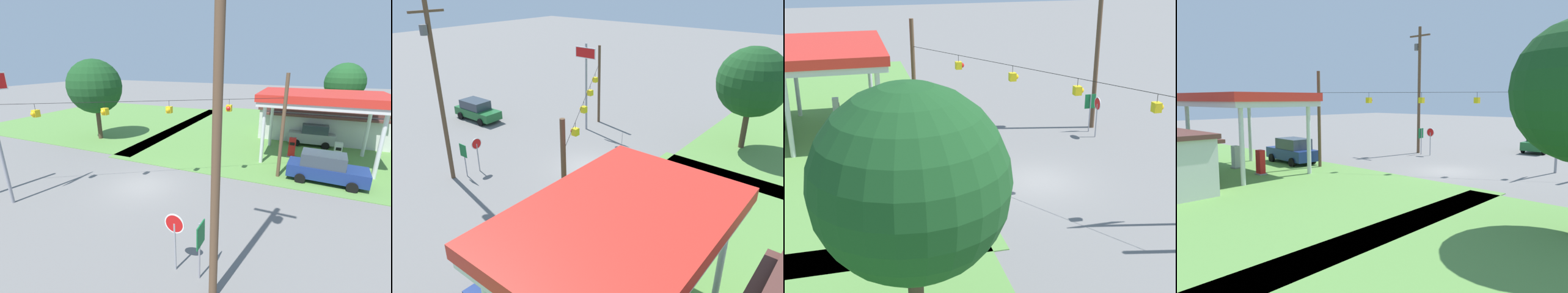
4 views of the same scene
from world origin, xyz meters
TOP-DOWN VIEW (x-y plane):
  - ground_plane at (0.00, 0.00)m, footprint 160.00×160.00m
  - gas_station_canopy at (10.23, 9.62)m, footprint 9.14×6.24m
  - fuel_pump_near at (8.51, 9.62)m, footprint 0.71×0.56m
  - fuel_pump_far at (11.95, 9.62)m, footprint 0.71×0.56m
  - car_at_pumps_front at (10.89, 5.38)m, footprint 5.02×2.33m
  - car_at_pumps_rear at (10.06, 13.86)m, footprint 4.13×2.14m
  - car_on_crossroad at (-1.17, -14.44)m, footprint 2.19×4.82m
  - stop_sign_roadside at (5.28, -5.56)m, footprint 0.80×0.08m
  - stop_sign_overhead at (-5.68, -4.72)m, footprint 0.22×2.09m
  - route_sign at (6.33, -5.60)m, footprint 0.10×0.70m
  - utility_pole_main at (7.07, -6.16)m, footprint 2.20×0.44m
  - signal_span_gantry at (0.00, -0.01)m, footprint 16.12×10.24m

SIDE VIEW (x-z plane):
  - ground_plane at x=0.00m, z-range 0.00..0.00m
  - fuel_pump_near at x=8.51m, z-range -0.04..1.65m
  - fuel_pump_far at x=11.95m, z-range -0.04..1.65m
  - car_on_crossroad at x=-1.17m, z-range 0.02..1.90m
  - car_at_pumps_front at x=10.89m, z-range 0.01..2.01m
  - car_at_pumps_rear at x=10.06m, z-range 0.00..2.08m
  - route_sign at x=6.33m, z-range 0.51..2.91m
  - stop_sign_roadside at x=5.28m, z-range 0.56..3.06m
  - signal_span_gantry at x=0.00m, z-range 0.36..7.46m
  - gas_station_canopy at x=10.23m, z-range 2.22..7.72m
  - stop_sign_overhead at x=-5.68m, z-range 1.44..9.01m
  - utility_pole_main at x=7.07m, z-range 0.64..12.26m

